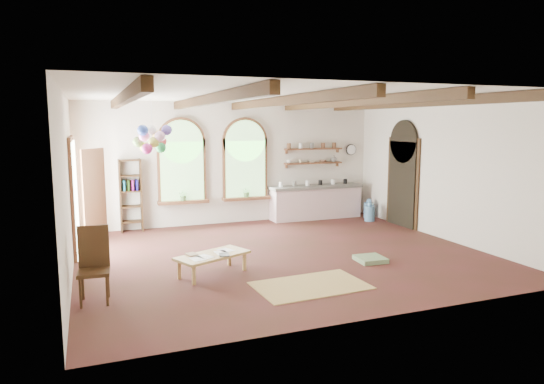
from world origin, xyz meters
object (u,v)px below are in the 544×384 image
coffee_table (213,256)px  side_chair (94,281)px  kitchen_counter (316,202)px  balloon_cluster (152,139)px

coffee_table → side_chair: bearing=-161.0°
side_chair → coffee_table: bearing=19.0°
kitchen_counter → coffee_table: (-3.97, -3.99, -0.15)m
kitchen_counter → balloon_cluster: bearing=-156.4°
kitchen_counter → coffee_table: size_ratio=1.86×
coffee_table → kitchen_counter: bearing=45.1°
kitchen_counter → balloon_cluster: balloon_cluster is taller
kitchen_counter → balloon_cluster: size_ratio=2.35×
balloon_cluster → kitchen_counter: bearing=23.6°
side_chair → balloon_cluster: 3.53m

